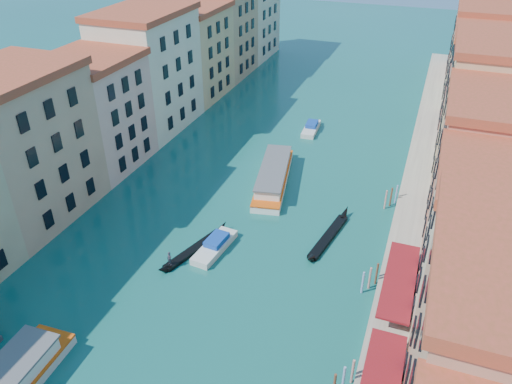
{
  "coord_description": "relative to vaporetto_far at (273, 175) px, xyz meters",
  "views": [
    {
      "loc": [
        21.85,
        -3.58,
        38.13
      ],
      "look_at": [
        3.63,
        45.72,
        6.0
      ],
      "focal_mm": 35.0,
      "sensor_mm": 36.0,
      "label": 1
    }
  ],
  "objects": [
    {
      "name": "quay",
      "position": [
        20.32,
        6.45,
        -0.7
      ],
      "size": [
        4.0,
        140.0,
        1.0
      ],
      "primitive_type": "cube",
      "color": "gray",
      "rests_on": "ground"
    },
    {
      "name": "right_bank_palazzos",
      "position": [
        28.32,
        6.45,
        8.55
      ],
      "size": [
        12.8,
        128.4,
        21.0
      ],
      "color": "#9A4A31",
      "rests_on": "ground"
    },
    {
      "name": "vaporetto_far",
      "position": [
        0.0,
        0.0,
        0.0
      ],
      "size": [
        7.37,
        18.33,
        2.66
      ],
      "rotation": [
        0.0,
        0.0,
        0.19
      ],
      "color": "white",
      "rests_on": "ground"
    },
    {
      "name": "gondola_far",
      "position": [
        11.13,
        -10.74,
        -0.81
      ],
      "size": [
        3.32,
        13.36,
        1.9
      ],
      "rotation": [
        0.0,
        0.0,
        -0.17
      ],
      "color": "black",
      "rests_on": "ground"
    },
    {
      "name": "left_bank_palazzos",
      "position": [
        -27.68,
        6.13,
        8.51
      ],
      "size": [
        12.8,
        128.4,
        21.0
      ],
      "color": "#CBBA90",
      "rests_on": "ground"
    },
    {
      "name": "gondola_fore",
      "position": [
        -3.79,
        -19.31,
        -0.78
      ],
      "size": [
        4.65,
        12.1,
        2.48
      ],
      "rotation": [
        0.0,
        0.0,
        -0.31
      ],
      "color": "black",
      "rests_on": "ground"
    },
    {
      "name": "motorboat_far",
      "position": [
        0.54,
        20.17,
        -0.61
      ],
      "size": [
        2.71,
        7.43,
        1.51
      ],
      "rotation": [
        0.0,
        0.0,
        0.06
      ],
      "color": "silver",
      "rests_on": "ground"
    },
    {
      "name": "motorboat_mid",
      "position": [
        -1.46,
        -18.12,
        -0.59
      ],
      "size": [
        3.18,
        7.79,
        1.57
      ],
      "rotation": [
        0.0,
        0.0,
        -0.11
      ],
      "color": "silver",
      "rests_on": "ground"
    },
    {
      "name": "mooring_poles_right",
      "position": [
        17.42,
        -29.75,
        0.1
      ],
      "size": [
        1.44,
        54.24,
        3.2
      ],
      "color": "#532E1C",
      "rests_on": "ground"
    }
  ]
}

